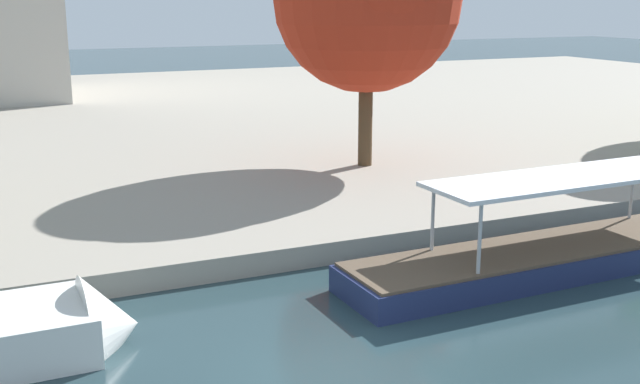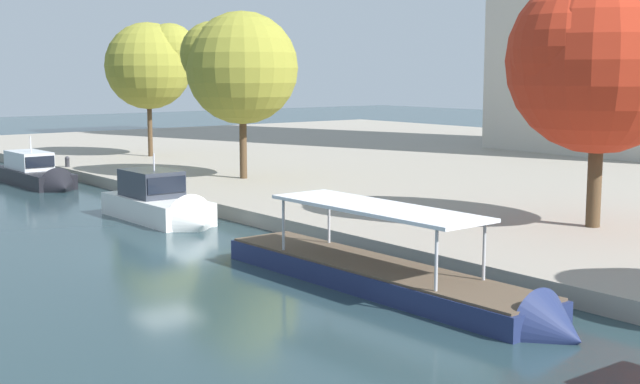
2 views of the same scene
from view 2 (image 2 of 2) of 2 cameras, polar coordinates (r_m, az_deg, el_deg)
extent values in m
plane|color=#23383D|center=(34.08, -10.15, -4.21)|extent=(220.00, 220.00, 0.00)
cube|color=black|center=(57.77, -18.54, 0.75)|extent=(8.38, 2.60, 1.33)
cone|color=black|center=(53.54, -16.83, 0.28)|extent=(1.24, 2.34, 2.32)
cube|color=silver|center=(58.22, -18.81, 2.02)|extent=(3.79, 2.03, 1.15)
cube|color=black|center=(56.86, -18.31, 1.96)|extent=(1.04, 1.85, 0.69)
cylinder|color=silver|center=(57.74, -18.72, 3.05)|extent=(0.08, 0.08, 1.01)
cube|color=silver|center=(42.36, -10.81, -1.37)|extent=(6.81, 2.76, 1.52)
cone|color=silver|center=(39.08, -8.21, -2.09)|extent=(1.23, 2.56, 2.55)
cube|color=#2D333D|center=(42.60, -11.17, 0.59)|extent=(3.08, 2.18, 1.30)
cube|color=black|center=(41.55, -10.42, 0.51)|extent=(0.84, 2.02, 0.78)
cylinder|color=silver|center=(42.18, -11.00, 1.98)|extent=(0.08, 0.08, 0.84)
cube|color=navy|center=(28.81, 3.72, -6.15)|extent=(13.61, 2.92, 1.23)
cone|color=navy|center=(24.17, 15.65, -9.22)|extent=(1.45, 2.41, 2.38)
cube|color=brown|center=(28.66, 3.73, -4.88)|extent=(13.34, 2.78, 0.08)
cylinder|color=#B2B2B7|center=(26.69, 10.88, -3.86)|extent=(0.10, 0.10, 1.84)
cylinder|color=#B2B2B7|center=(25.14, 7.75, -4.52)|extent=(0.10, 0.10, 1.84)
cylinder|color=#B2B2B7|center=(31.91, 0.60, -1.78)|extent=(0.10, 0.10, 1.84)
cylinder|color=#B2B2B7|center=(30.63, -2.45, -2.20)|extent=(0.10, 0.10, 1.84)
cube|color=silver|center=(28.29, 3.77, -1.04)|extent=(8.46, 2.60, 0.12)
cylinder|color=#2D2D33|center=(61.06, -16.47, 1.84)|extent=(0.29, 0.29, 0.49)
sphere|color=#2D2D33|center=(61.03, -16.49, 2.15)|extent=(0.32, 0.32, 0.32)
cylinder|color=#4C3823|center=(37.42, 17.82, 0.82)|extent=(0.59, 0.59, 4.03)
sphere|color=#B22D19|center=(37.16, 18.14, 8.31)|extent=(7.65, 7.65, 7.65)
sphere|color=#B22D19|center=(36.54, 20.49, 9.39)|extent=(4.10, 4.10, 4.10)
sphere|color=#B22D19|center=(36.11, 16.44, 9.20)|extent=(4.96, 4.96, 4.96)
cylinder|color=#4C3823|center=(67.18, -11.26, 4.24)|extent=(0.36, 0.36, 4.44)
sphere|color=olive|center=(67.04, -11.37, 8.24)|extent=(6.58, 6.58, 6.58)
sphere|color=olive|center=(66.73, -9.96, 9.27)|extent=(4.11, 4.11, 4.11)
sphere|color=olive|center=(68.29, -11.60, 9.02)|extent=(3.70, 3.70, 3.70)
cylinder|color=#4C3823|center=(52.28, -5.14, 3.18)|extent=(0.44, 0.44, 4.15)
sphere|color=olive|center=(52.10, -5.20, 8.24)|extent=(6.76, 6.76, 6.76)
sphere|color=olive|center=(52.48, -7.15, 9.12)|extent=(3.91, 3.91, 3.91)
sphere|color=olive|center=(51.75, -6.21, 7.92)|extent=(3.75, 3.75, 3.75)
camera|label=1|loc=(35.98, -34.74, 7.33)|focal=43.61mm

